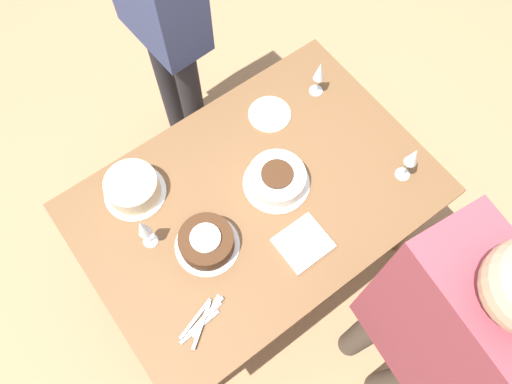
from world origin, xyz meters
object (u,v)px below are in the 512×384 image
cake_front_chocolate (207,242)px  person_cutting (432,333)px  cake_center_white (276,179)px  cake_back_decorated (133,188)px  wine_glass_near (412,158)px  wine_glass_far (319,73)px  wine_glass_extra (143,228)px

cake_front_chocolate → person_cutting: person_cutting is taller
cake_center_white → cake_back_decorated: size_ratio=1.09×
cake_back_decorated → wine_glass_near: wine_glass_near is taller
wine_glass_far → cake_center_white: bearing=-148.9°
cake_back_decorated → cake_front_chocolate: bearing=-73.2°
cake_center_white → cake_front_chocolate: bearing=-171.9°
person_cutting → cake_back_decorated: bearing=29.2°
cake_front_chocolate → wine_glass_extra: size_ratio=1.19×
cake_back_decorated → wine_glass_extra: 0.23m
cake_back_decorated → person_cutting: 1.17m
cake_front_chocolate → cake_back_decorated: bearing=106.8°
cake_front_chocolate → wine_glass_extra: wine_glass_extra is taller
person_cutting → wine_glass_near: bearing=-36.7°
cake_front_chocolate → wine_glass_far: 0.83m
cake_front_chocolate → cake_back_decorated: 0.36m
wine_glass_near → wine_glass_extra: 1.02m
cake_center_white → wine_glass_near: (0.43, -0.27, 0.10)m
wine_glass_near → wine_glass_far: size_ratio=1.10×
cake_front_chocolate → wine_glass_near: wine_glass_near is taller
cake_front_chocolate → wine_glass_near: (0.79, -0.22, 0.10)m
wine_glass_near → wine_glass_extra: (-0.95, 0.36, -0.00)m
cake_center_white → wine_glass_far: wine_glass_far is taller
cake_center_white → cake_front_chocolate: (-0.36, -0.05, 0.00)m
wine_glass_near → wine_glass_far: 0.52m
cake_front_chocolate → wine_glass_extra: 0.24m
cake_front_chocolate → wine_glass_extra: (-0.16, 0.14, 0.10)m
cake_center_white → person_cutting: bearing=-92.0°
wine_glass_far → person_cutting: 1.10m
cake_center_white → person_cutting: size_ratio=0.16×
wine_glass_near → wine_glass_extra: wine_glass_extra is taller
wine_glass_extra → cake_center_white: bearing=-9.7°
cake_center_white → wine_glass_far: (0.41, 0.24, 0.09)m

